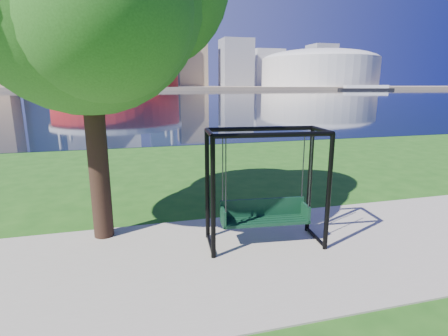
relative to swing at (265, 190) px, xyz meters
name	(u,v)px	position (x,y,z in m)	size (l,w,h in m)	color
ground	(235,246)	(-0.60, 0.04, -1.12)	(900.00, 900.00, 0.00)	#1E5114
path	(242,257)	(-0.60, -0.46, -1.11)	(120.00, 4.00, 0.03)	#9E937F
river	(136,96)	(-0.60, 102.04, -1.11)	(900.00, 180.00, 0.02)	black
far_bank	(131,88)	(-0.60, 306.04, -0.12)	(900.00, 228.00, 2.00)	#937F60
stadium	(115,67)	(-10.60, 235.04, 13.10)	(83.00, 83.00, 32.00)	maroon
arena	(319,67)	(134.40, 235.04, 14.75)	(84.00, 84.00, 26.56)	beige
skyline	(124,46)	(-4.87, 319.44, 34.77)	(392.00, 66.00, 96.50)	gray
swing	(265,190)	(0.00, 0.00, 0.00)	(2.36, 1.20, 2.32)	black
barge	(366,88)	(136.71, 182.06, 0.30)	(32.39, 17.15, 3.13)	black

